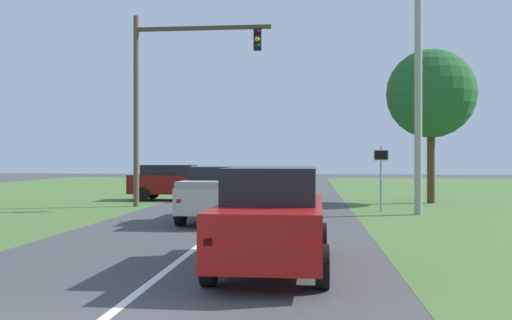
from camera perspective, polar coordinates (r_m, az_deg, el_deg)
name	(u,v)px	position (r m, az deg, el deg)	size (l,w,h in m)	color
ground_plane	(214,234)	(15.77, -4.28, -7.51)	(120.00, 120.00, 0.00)	#424244
red_suv_near	(273,215)	(10.76, 1.75, -5.65)	(2.12, 4.99, 1.93)	#9E1411
pickup_truck_lead	(222,193)	(18.83, -3.51, -3.37)	(2.42, 5.10, 1.83)	#B7B2A8
traffic_light	(168,84)	(24.83, -8.98, 7.67)	(6.05, 0.40, 8.34)	brown
keep_moving_sign	(381,170)	(22.56, 12.61, -1.00)	(0.60, 0.09, 2.59)	gray
oak_tree_right	(431,94)	(27.75, 17.39, 6.43)	(4.17, 4.17, 7.24)	#4C351E
crossing_suv_far	(173,182)	(28.50, -8.47, -2.18)	(4.32, 2.03, 1.78)	maroon
utility_pole_right	(418,103)	(21.81, 16.19, 5.64)	(0.28, 0.28, 8.38)	#9E998E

